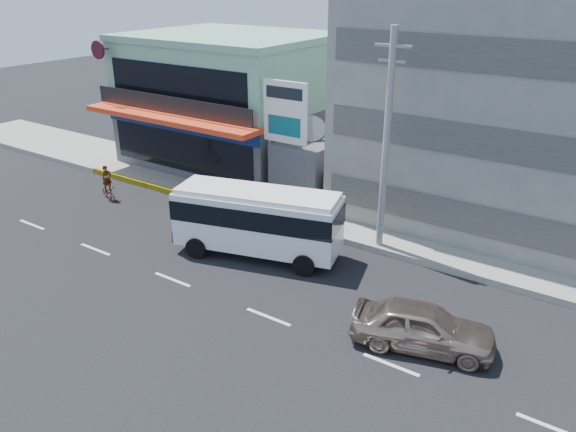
{
  "coord_description": "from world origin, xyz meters",
  "views": [
    {
      "loc": [
        15.59,
        -14.35,
        11.93
      ],
      "look_at": [
        3.1,
        4.12,
        2.2
      ],
      "focal_mm": 35.0,
      "sensor_mm": 36.0,
      "label": 1
    }
  ],
  "objects_px": {
    "concrete_building": "(532,83)",
    "motorcycle_rider": "(108,188)",
    "satellite_dish": "(311,138)",
    "billboard": "(285,119)",
    "minibus": "(257,217)",
    "shop_building": "(232,103)",
    "utility_pole_near": "(386,143)",
    "sedan": "(423,326)"
  },
  "relations": [
    {
      "from": "satellite_dish",
      "to": "billboard",
      "type": "bearing_deg",
      "value": -105.52
    },
    {
      "from": "billboard",
      "to": "sedan",
      "type": "bearing_deg",
      "value": -35.14
    },
    {
      "from": "concrete_building",
      "to": "sedan",
      "type": "distance_m",
      "value": 14.85
    },
    {
      "from": "sedan",
      "to": "motorcycle_rider",
      "type": "relative_size",
      "value": 2.43
    },
    {
      "from": "billboard",
      "to": "utility_pole_near",
      "type": "xyz_separation_m",
      "value": [
        6.5,
        -1.8,
        0.22
      ]
    },
    {
      "from": "satellite_dish",
      "to": "shop_building",
      "type": "bearing_deg",
      "value": 159.79
    },
    {
      "from": "motorcycle_rider",
      "to": "satellite_dish",
      "type": "bearing_deg",
      "value": 33.91
    },
    {
      "from": "shop_building",
      "to": "billboard",
      "type": "height_order",
      "value": "shop_building"
    },
    {
      "from": "concrete_building",
      "to": "billboard",
      "type": "height_order",
      "value": "concrete_building"
    },
    {
      "from": "sedan",
      "to": "billboard",
      "type": "bearing_deg",
      "value": 39.61
    },
    {
      "from": "sedan",
      "to": "utility_pole_near",
      "type": "bearing_deg",
      "value": 21.71
    },
    {
      "from": "billboard",
      "to": "sedan",
      "type": "height_order",
      "value": "billboard"
    },
    {
      "from": "motorcycle_rider",
      "to": "minibus",
      "type": "bearing_deg",
      "value": -3.64
    },
    {
      "from": "satellite_dish",
      "to": "minibus",
      "type": "height_order",
      "value": "satellite_dish"
    },
    {
      "from": "concrete_building",
      "to": "minibus",
      "type": "height_order",
      "value": "concrete_building"
    },
    {
      "from": "satellite_dish",
      "to": "utility_pole_near",
      "type": "distance_m",
      "value": 7.17
    },
    {
      "from": "utility_pole_near",
      "to": "minibus",
      "type": "height_order",
      "value": "utility_pole_near"
    },
    {
      "from": "shop_building",
      "to": "utility_pole_near",
      "type": "xyz_separation_m",
      "value": [
        14.0,
        -6.55,
        1.15
      ]
    },
    {
      "from": "satellite_dish",
      "to": "utility_pole_near",
      "type": "height_order",
      "value": "utility_pole_near"
    },
    {
      "from": "sedan",
      "to": "motorcycle_rider",
      "type": "height_order",
      "value": "motorcycle_rider"
    },
    {
      "from": "shop_building",
      "to": "sedan",
      "type": "height_order",
      "value": "shop_building"
    },
    {
      "from": "minibus",
      "to": "satellite_dish",
      "type": "bearing_deg",
      "value": 102.83
    },
    {
      "from": "billboard",
      "to": "satellite_dish",
      "type": "bearing_deg",
      "value": 74.48
    },
    {
      "from": "billboard",
      "to": "sedan",
      "type": "relative_size",
      "value": 1.42
    },
    {
      "from": "billboard",
      "to": "utility_pole_near",
      "type": "distance_m",
      "value": 6.75
    },
    {
      "from": "shop_building",
      "to": "billboard",
      "type": "distance_m",
      "value": 8.92
    },
    {
      "from": "utility_pole_near",
      "to": "sedan",
      "type": "relative_size",
      "value": 2.06
    },
    {
      "from": "concrete_building",
      "to": "motorcycle_rider",
      "type": "bearing_deg",
      "value": -151.95
    },
    {
      "from": "minibus",
      "to": "motorcycle_rider",
      "type": "bearing_deg",
      "value": 176.36
    },
    {
      "from": "shop_building",
      "to": "satellite_dish",
      "type": "distance_m",
      "value": 8.54
    },
    {
      "from": "concrete_building",
      "to": "satellite_dish",
      "type": "distance_m",
      "value": 11.3
    },
    {
      "from": "minibus",
      "to": "billboard",
      "type": "bearing_deg",
      "value": 111.74
    },
    {
      "from": "satellite_dish",
      "to": "sedan",
      "type": "bearing_deg",
      "value": -42.31
    },
    {
      "from": "satellite_dish",
      "to": "minibus",
      "type": "bearing_deg",
      "value": -77.17
    },
    {
      "from": "billboard",
      "to": "minibus",
      "type": "bearing_deg",
      "value": -68.26
    },
    {
      "from": "minibus",
      "to": "utility_pole_near",
      "type": "bearing_deg",
      "value": 38.77
    },
    {
      "from": "shop_building",
      "to": "concrete_building",
      "type": "xyz_separation_m",
      "value": [
        18.0,
        1.05,
        3.0
      ]
    },
    {
      "from": "billboard",
      "to": "motorcycle_rider",
      "type": "distance_m",
      "value": 11.0
    },
    {
      "from": "shop_building",
      "to": "billboard",
      "type": "bearing_deg",
      "value": -32.32
    },
    {
      "from": "shop_building",
      "to": "satellite_dish",
      "type": "height_order",
      "value": "shop_building"
    },
    {
      "from": "shop_building",
      "to": "utility_pole_near",
      "type": "distance_m",
      "value": 15.5
    },
    {
      "from": "concrete_building",
      "to": "minibus",
      "type": "distance_m",
      "value": 14.84
    }
  ]
}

